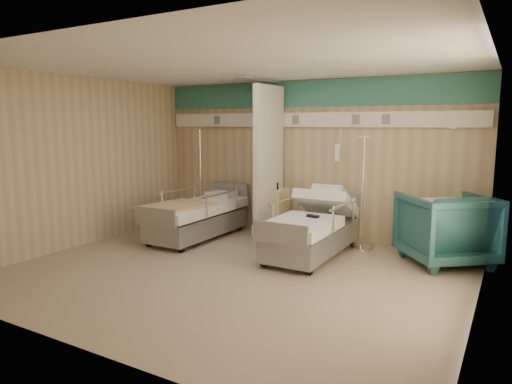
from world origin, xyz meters
TOP-DOWN VIEW (x-y plane):
  - ground at (0.00, 0.00)m, footprint 6.00×5.00m
  - room_walls at (-0.03, 0.25)m, footprint 6.04×5.04m
  - bed_right at (0.60, 1.30)m, footprint 1.00×2.16m
  - bed_left at (-1.60, 1.30)m, footprint 1.00×2.16m
  - bedside_cabinet at (-0.55, 2.20)m, footprint 0.50×0.48m
  - visitor_armchair at (2.45, 1.90)m, footprint 1.59×1.59m
  - waffle_blanket at (2.43, 1.89)m, footprint 0.82×0.80m
  - iv_stand_right at (1.16, 2.06)m, footprint 0.33×0.33m
  - iv_stand_left at (-2.08, 2.07)m, footprint 0.35×0.35m
  - call_remote at (0.67, 1.19)m, footprint 0.19×0.11m
  - tan_blanket at (-1.68, 0.84)m, footprint 1.04×1.25m
  - toiletry_bag at (-0.55, 2.19)m, footprint 0.27×0.22m
  - white_cup at (-0.74, 2.29)m, footprint 0.12×0.12m

SIDE VIEW (x-z plane):
  - ground at x=0.00m, z-range 0.00..0.00m
  - bed_right at x=0.60m, z-range 0.00..0.63m
  - bed_left at x=-1.60m, z-range 0.00..0.63m
  - iv_stand_right at x=1.16m, z-range -0.54..1.29m
  - iv_stand_left at x=-2.08m, z-range -0.58..1.38m
  - bedside_cabinet at x=-0.55m, z-range 0.00..0.85m
  - visitor_armchair at x=2.45m, z-range 0.00..1.05m
  - tan_blanket at x=-1.68m, z-range 0.63..0.67m
  - call_remote at x=0.67m, z-range 0.63..0.67m
  - toiletry_bag at x=-0.55m, z-range 0.85..0.98m
  - white_cup at x=-0.74m, z-range 0.85..0.99m
  - waffle_blanket at x=2.43m, z-range 1.05..1.12m
  - room_walls at x=-0.03m, z-range 0.45..3.27m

